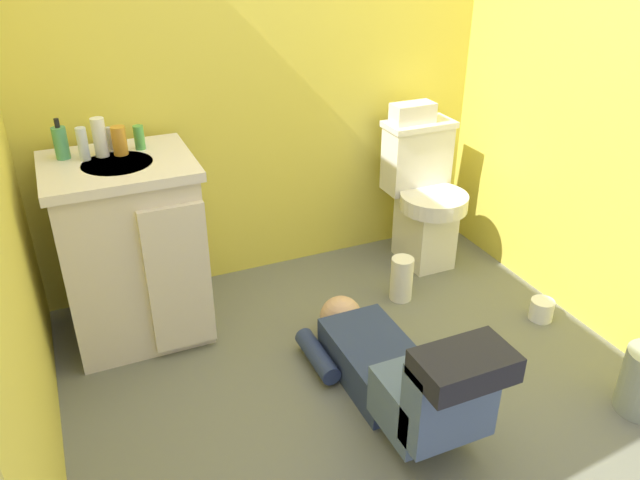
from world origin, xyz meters
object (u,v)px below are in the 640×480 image
(toilet, at_px, (423,196))
(bottle_green, at_px, (139,137))
(soap_dispenser, at_px, (61,142))
(paper_towel_roll, at_px, (402,279))
(toilet_paper_roll, at_px, (542,310))
(faucet, at_px, (110,139))
(bottle_clear, at_px, (83,144))
(tissue_box, at_px, (413,113))
(vanity_cabinet, at_px, (132,249))
(person_plumber, at_px, (398,371))
(bottle_white, at_px, (100,137))
(bottle_amber, at_px, (119,141))

(toilet, xyz_separation_m, bottle_green, (-1.40, 0.05, 0.50))
(soap_dispenser, relative_size, paper_towel_roll, 0.74)
(toilet, xyz_separation_m, toilet_paper_roll, (0.22, -0.74, -0.32))
(faucet, xyz_separation_m, bottle_clear, (-0.11, -0.07, 0.02))
(faucet, xyz_separation_m, bottle_green, (0.12, -0.03, 0.00))
(tissue_box, distance_m, paper_towel_roll, 0.84)
(vanity_cabinet, bearing_deg, person_plumber, -48.46)
(toilet, bearing_deg, bottle_white, 179.08)
(faucet, distance_m, person_plumber, 1.50)
(vanity_cabinet, height_order, toilet_paper_roll, vanity_cabinet)
(vanity_cabinet, height_order, soap_dispenser, soap_dispenser)
(person_plumber, bearing_deg, tissue_box, 58.37)
(soap_dispenser, bearing_deg, bottle_white, -12.77)
(vanity_cabinet, relative_size, bottle_amber, 6.98)
(soap_dispenser, bearing_deg, paper_towel_roll, -15.05)
(faucet, bearing_deg, vanity_cabinet, -88.69)
(tissue_box, distance_m, toilet_paper_roll, 1.15)
(soap_dispenser, bearing_deg, toilet_paper_roll, -22.49)
(bottle_clear, height_order, paper_towel_roll, bottle_clear)
(bottle_clear, relative_size, bottle_green, 1.33)
(toilet_paper_roll, bearing_deg, tissue_box, 107.60)
(faucet, xyz_separation_m, soap_dispenser, (-0.19, -0.02, 0.02))
(toilet_paper_roll, bearing_deg, toilet, 106.44)
(vanity_cabinet, relative_size, faucet, 8.20)
(vanity_cabinet, bearing_deg, bottle_amber, 71.00)
(person_plumber, height_order, bottle_white, bottle_white)
(vanity_cabinet, relative_size, person_plumber, 0.77)
(person_plumber, relative_size, bottle_amber, 9.06)
(tissue_box, relative_size, toilet_paper_roll, 2.00)
(person_plumber, distance_m, bottle_white, 1.50)
(toilet, height_order, tissue_box, tissue_box)
(tissue_box, height_order, soap_dispenser, soap_dispenser)
(faucet, bearing_deg, toilet_paper_roll, -25.21)
(vanity_cabinet, distance_m, bottle_green, 0.48)
(bottle_amber, bearing_deg, soap_dispenser, 168.34)
(bottle_clear, xyz_separation_m, toilet_paper_roll, (1.84, -0.74, -0.84))
(person_plumber, bearing_deg, bottle_green, 124.16)
(vanity_cabinet, bearing_deg, tissue_box, 6.14)
(soap_dispenser, distance_m, toilet_paper_roll, 2.24)
(bottle_green, bearing_deg, toilet_paper_roll, -25.86)
(soap_dispenser, xyz_separation_m, bottle_clear, (0.08, -0.05, -0.00))
(vanity_cabinet, relative_size, bottle_white, 5.16)
(tissue_box, distance_m, soap_dispenser, 1.66)
(paper_towel_roll, bearing_deg, toilet_paper_roll, -38.93)
(vanity_cabinet, xyz_separation_m, soap_dispenser, (-0.19, 0.13, 0.47))
(faucet, height_order, bottle_white, bottle_white)
(vanity_cabinet, relative_size, bottle_green, 8.14)
(vanity_cabinet, distance_m, toilet_paper_roll, 1.89)
(tissue_box, xyz_separation_m, bottle_green, (-1.36, -0.04, 0.07))
(bottle_green, xyz_separation_m, paper_towel_roll, (1.10, -0.37, -0.76))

